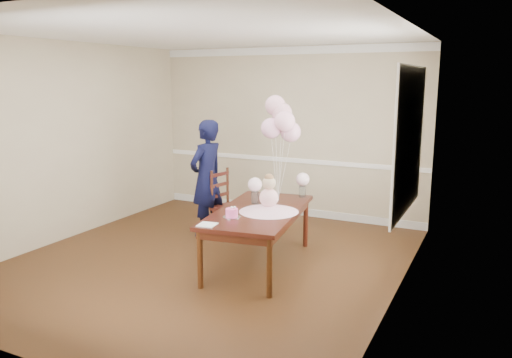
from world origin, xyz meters
name	(u,v)px	position (x,y,z in m)	size (l,w,h in m)	color
floor	(207,261)	(0.00, 0.00, 0.00)	(4.50, 5.00, 0.00)	#311B0C
ceiling	(203,32)	(0.00, 0.00, 2.70)	(4.50, 5.00, 0.02)	white
wall_back	(288,132)	(0.00, 2.50, 1.35)	(4.50, 0.02, 2.70)	tan
wall_front	(23,196)	(0.00, -2.50, 1.35)	(4.50, 0.02, 2.70)	tan
wall_left	(65,142)	(-2.25, 0.00, 1.35)	(0.02, 5.00, 2.70)	tan
wall_right	(402,166)	(2.25, 0.00, 1.35)	(0.02, 5.00, 2.70)	tan
chair_rail_trim	(287,160)	(0.00, 2.49, 0.90)	(4.50, 0.02, 0.07)	white
crown_molding	(288,51)	(0.00, 2.49, 2.63)	(4.50, 0.02, 0.12)	white
baseboard_trim	(286,210)	(0.00, 2.49, 0.06)	(4.50, 0.02, 0.12)	silver
window_frame	(409,140)	(2.23, 0.50, 1.55)	(0.02, 1.66, 1.56)	white
window_blinds	(408,140)	(2.21, 0.50, 1.55)	(0.01, 1.50, 1.40)	silver
dining_table_top	(259,211)	(0.61, 0.17, 0.66)	(0.91, 1.82, 0.05)	black
table_apron	(259,217)	(0.61, 0.17, 0.59)	(0.82, 1.73, 0.09)	black
table_leg_fl	(200,259)	(0.35, -0.71, 0.32)	(0.06, 0.06, 0.64)	black
table_leg_fr	(269,268)	(1.11, -0.60, 0.32)	(0.06, 0.06, 0.64)	black
table_leg_bl	(251,218)	(0.12, 0.95, 0.32)	(0.06, 0.06, 0.64)	black
table_leg_br	(306,223)	(0.88, 1.06, 0.32)	(0.06, 0.06, 0.64)	black
baby_skirt	(269,208)	(0.76, 0.15, 0.73)	(0.69, 0.69, 0.09)	#E3A7C0
baby_torso	(269,198)	(0.76, 0.15, 0.85)	(0.22, 0.22, 0.22)	#FFA1D1
baby_head	(269,183)	(0.76, 0.15, 1.02)	(0.15, 0.15, 0.15)	#CCAE8C
baby_hair	(269,178)	(0.76, 0.15, 1.08)	(0.11, 0.11, 0.11)	brown
cake_platter	(232,217)	(0.49, -0.26, 0.69)	(0.20, 0.20, 0.01)	#BABABF
birthday_cake	(232,213)	(0.49, -0.26, 0.74)	(0.14, 0.14, 0.09)	#F64DA3
cake_flower_a	(232,207)	(0.49, -0.26, 0.80)	(0.03, 0.03, 0.03)	white
cake_flower_b	(235,207)	(0.52, -0.24, 0.80)	(0.03, 0.03, 0.03)	silver
rose_vase_near	(255,198)	(0.44, 0.42, 0.76)	(0.09, 0.09, 0.15)	silver
roses_near	(255,185)	(0.44, 0.42, 0.92)	(0.17, 0.17, 0.17)	silver
rose_vase_far	(302,192)	(0.85, 0.99, 0.76)	(0.09, 0.09, 0.15)	silver
roses_far	(303,179)	(0.85, 0.99, 0.92)	(0.17, 0.17, 0.17)	#FAD2DD
napkin	(207,225)	(0.41, -0.64, 0.69)	(0.18, 0.18, 0.01)	white
balloon_weight	(278,200)	(0.63, 0.68, 0.69)	(0.04, 0.04, 0.02)	silver
balloon_a	(271,128)	(0.54, 0.67, 1.60)	(0.26, 0.26, 0.26)	#F5ADD3
balloon_b	(285,121)	(0.73, 0.65, 1.69)	(0.26, 0.26, 0.26)	#F9B0CB
balloon_c	(282,113)	(0.64, 0.78, 1.78)	(0.26, 0.26, 0.26)	#DB9BAA
balloon_d	(275,105)	(0.55, 0.78, 1.87)	(0.26, 0.26, 0.26)	#E19FB3
balloon_e	(291,132)	(0.76, 0.77, 1.55)	(0.26, 0.26, 0.26)	#E6A2BF
balloon_ribbon_a	(275,170)	(0.59, 0.68, 1.08)	(0.00, 0.00, 0.77)	white
balloon_ribbon_b	(281,167)	(0.68, 0.67, 1.12)	(0.00, 0.00, 0.86)	white
balloon_ribbon_c	(280,162)	(0.64, 0.73, 1.17)	(0.00, 0.00, 0.95)	white
balloon_ribbon_d	(276,158)	(0.59, 0.73, 1.21)	(0.00, 0.00, 1.04)	white
balloon_ribbon_e	(284,172)	(0.70, 0.73, 1.05)	(0.00, 0.00, 0.72)	white
dining_chair_seat	(230,208)	(-0.22, 0.98, 0.42)	(0.41, 0.41, 0.05)	black
chair_leg_fl	(213,224)	(-0.42, 0.85, 0.20)	(0.04, 0.04, 0.40)	#38180F
chair_leg_fr	(232,228)	(-0.09, 0.78, 0.20)	(0.04, 0.04, 0.40)	black
chair_leg_bl	(229,218)	(-0.36, 1.18, 0.20)	(0.04, 0.04, 0.40)	#37190F
chair_leg_br	(247,222)	(-0.03, 1.11, 0.20)	(0.04, 0.04, 0.40)	#38190F
chair_back_post_l	(212,189)	(-0.44, 0.85, 0.69)	(0.04, 0.04, 0.52)	#33170E
chair_back_post_r	(228,185)	(-0.37, 1.18, 0.69)	(0.04, 0.04, 0.52)	#3D1C10
chair_slat_low	(220,195)	(-0.41, 1.01, 0.58)	(0.03, 0.37, 0.05)	#3E1811
chair_slat_mid	(220,185)	(-0.41, 1.01, 0.73)	(0.03, 0.37, 0.05)	#3E1811
chair_slat_top	(220,174)	(-0.41, 1.01, 0.88)	(0.03, 0.37, 0.05)	#3A130F
woman	(207,178)	(-0.57, 0.93, 0.82)	(0.60, 0.40, 1.64)	black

